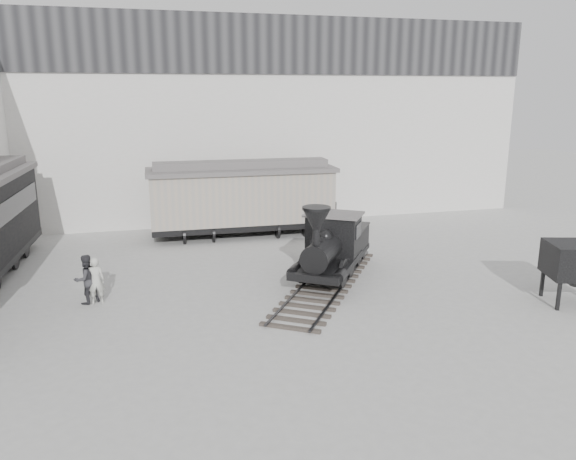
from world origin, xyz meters
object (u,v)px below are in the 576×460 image
object	(u,v)px
boxcar	(242,197)
visitor_b	(86,279)
visitor_a	(96,281)
locomotive	(331,250)

from	to	relation	value
boxcar	visitor_b	size ratio (longest dim) A/B	5.39
boxcar	visitor_b	xyz separation A→B (m)	(-6.86, -7.93, -1.13)
boxcar	visitor_b	bearing A→B (deg)	-129.84
boxcar	visitor_a	xyz separation A→B (m)	(-6.54, -8.07, -1.16)
visitor_a	visitor_b	world-z (taller)	visitor_b
locomotive	visitor_b	size ratio (longest dim) A/B	5.01
boxcar	visitor_b	world-z (taller)	boxcar
boxcar	visitor_a	size ratio (longest dim) A/B	5.61
boxcar	visitor_a	bearing A→B (deg)	-128.01
visitor_b	boxcar	bearing A→B (deg)	-163.11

